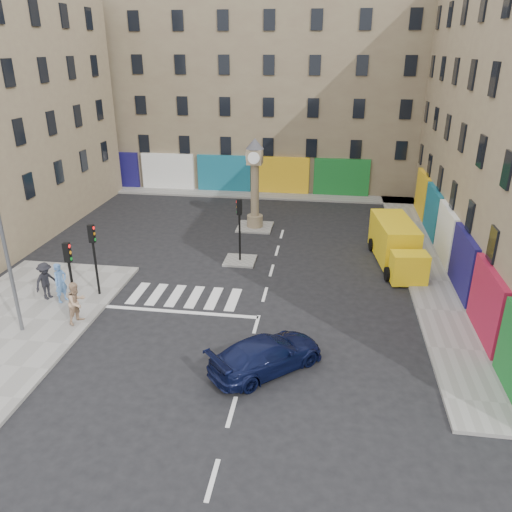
% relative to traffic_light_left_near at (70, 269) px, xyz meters
% --- Properties ---
extents(ground, '(120.00, 120.00, 0.00)m').
position_rel_traffic_light_left_near_xyz_m(ground, '(8.30, -0.20, -2.62)').
color(ground, black).
rests_on(ground, ground).
extents(sidewalk_right, '(2.60, 30.00, 0.15)m').
position_rel_traffic_light_left_near_xyz_m(sidewalk_right, '(17.00, 9.80, -2.55)').
color(sidewalk_right, gray).
rests_on(sidewalk_right, ground).
extents(sidewalk_far, '(32.00, 2.40, 0.15)m').
position_rel_traffic_light_left_near_xyz_m(sidewalk_far, '(4.30, 22.00, -2.55)').
color(sidewalk_far, gray).
rests_on(sidewalk_far, ground).
extents(island_near, '(1.80, 1.80, 0.12)m').
position_rel_traffic_light_left_near_xyz_m(island_near, '(6.30, 7.80, -2.56)').
color(island_near, gray).
rests_on(island_near, ground).
extents(island_far, '(2.40, 2.40, 0.12)m').
position_rel_traffic_light_left_near_xyz_m(island_far, '(6.30, 13.80, -2.56)').
color(island_far, gray).
rests_on(island_far, ground).
extents(building_far, '(32.00, 10.00, 17.00)m').
position_rel_traffic_light_left_near_xyz_m(building_far, '(4.30, 27.80, 5.88)').
color(building_far, '#7D7153').
rests_on(building_far, ground).
extents(traffic_light_left_near, '(0.28, 0.22, 3.70)m').
position_rel_traffic_light_left_near_xyz_m(traffic_light_left_near, '(0.00, 0.00, 0.00)').
color(traffic_light_left_near, black).
rests_on(traffic_light_left_near, sidewalk_left).
extents(traffic_light_left_far, '(0.28, 0.22, 3.70)m').
position_rel_traffic_light_left_near_xyz_m(traffic_light_left_far, '(0.00, 2.40, 0.00)').
color(traffic_light_left_far, black).
rests_on(traffic_light_left_far, sidewalk_left).
extents(traffic_light_island, '(0.28, 0.22, 3.70)m').
position_rel_traffic_light_left_near_xyz_m(traffic_light_island, '(6.30, 7.80, -0.03)').
color(traffic_light_island, black).
rests_on(traffic_light_island, island_near).
extents(lamp_post, '(0.50, 0.25, 8.30)m').
position_rel_traffic_light_left_near_xyz_m(lamp_post, '(-1.90, -1.40, 2.17)').
color(lamp_post, '#595B60').
rests_on(lamp_post, sidewalk_left).
extents(clock_pillar, '(1.20, 1.20, 6.10)m').
position_rel_traffic_light_left_near_xyz_m(clock_pillar, '(6.30, 13.80, 0.93)').
color(clock_pillar, '#8D7D5C').
rests_on(clock_pillar, island_far).
extents(navy_sedan, '(4.80, 4.67, 1.38)m').
position_rel_traffic_light_left_near_xyz_m(navy_sedan, '(9.19, -2.54, -1.93)').
color(navy_sedan, black).
rests_on(navy_sedan, ground).
extents(yellow_van, '(2.85, 6.68, 2.36)m').
position_rel_traffic_light_left_near_xyz_m(yellow_van, '(15.31, 9.00, -1.45)').
color(yellow_van, yellow).
rests_on(yellow_van, ground).
extents(pedestrian_blue, '(0.69, 0.85, 2.00)m').
position_rel_traffic_light_left_near_xyz_m(pedestrian_blue, '(-1.42, 1.40, -1.47)').
color(pedestrian_blue, '#5787C8').
rests_on(pedestrian_blue, sidewalk_left).
extents(pedestrian_tan, '(1.02, 1.15, 1.97)m').
position_rel_traffic_light_left_near_xyz_m(pedestrian_tan, '(0.30, -0.39, -1.48)').
color(pedestrian_tan, tan).
rests_on(pedestrian_tan, sidewalk_left).
extents(pedestrian_dark, '(1.10, 1.41, 1.91)m').
position_rel_traffic_light_left_near_xyz_m(pedestrian_dark, '(-2.29, 1.57, -1.51)').
color(pedestrian_dark, black).
rests_on(pedestrian_dark, sidewalk_left).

